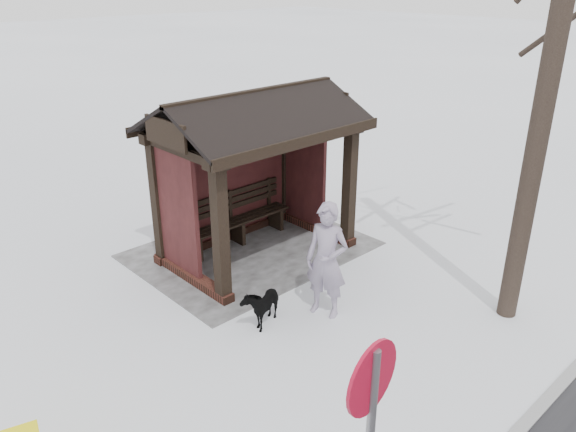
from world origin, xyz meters
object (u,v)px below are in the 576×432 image
object	(u,v)px
bus_shelter	(250,141)
pedestrian	(327,260)
dog	(262,304)
road_sign	(370,418)

from	to	relation	value
bus_shelter	pedestrian	bearing A→B (deg)	77.25
pedestrian	dog	distance (m)	1.17
bus_shelter	road_sign	xyz separation A→B (m)	(3.34, 5.44, -0.42)
pedestrian	road_sign	world-z (taller)	road_sign
pedestrian	road_sign	size ratio (longest dim) A/B	0.75
bus_shelter	pedestrian	size ratio (longest dim) A/B	1.96
dog	road_sign	distance (m)	4.24
bus_shelter	dog	xyz separation A→B (m)	(1.43, 1.93, -1.84)
dog	road_sign	xyz separation A→B (m)	(1.91, 3.52, 1.42)
pedestrian	dog	bearing A→B (deg)	-137.02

